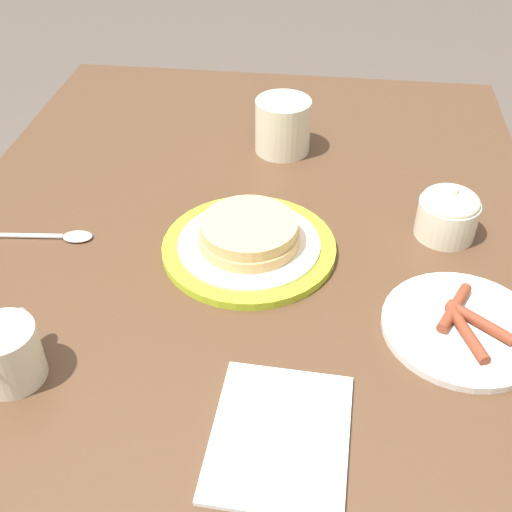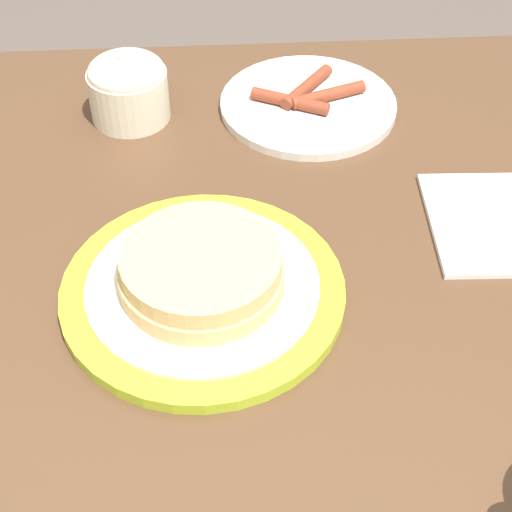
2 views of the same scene
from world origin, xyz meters
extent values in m
cube|color=#4C3321|center=(0.00, 0.00, 0.74)|extent=(1.12, 0.88, 0.03)
cube|color=#4C3321|center=(-0.50, -0.38, 0.36)|extent=(0.07, 0.07, 0.73)
cylinder|color=#AAC628|center=(-0.05, -0.02, 0.76)|extent=(0.24, 0.24, 0.01)
cylinder|color=beige|center=(-0.05, -0.02, 0.77)|extent=(0.20, 0.20, 0.00)
cylinder|color=tan|center=(-0.05, -0.02, 0.78)|extent=(0.14, 0.14, 0.02)
cylinder|color=tan|center=(-0.05, -0.02, 0.80)|extent=(0.13, 0.13, 0.02)
cylinder|color=silver|center=(-0.17, -0.29, 0.76)|extent=(0.20, 0.20, 0.01)
cylinder|color=brown|center=(-0.19, -0.29, 0.78)|extent=(0.09, 0.04, 0.01)
cylinder|color=brown|center=(-0.15, -0.28, 0.78)|extent=(0.09, 0.05, 0.01)
cylinder|color=brown|center=(-0.17, -0.31, 0.78)|extent=(0.07, 0.08, 0.01)
cylinder|color=beige|center=(0.03, -0.29, 0.79)|extent=(0.09, 0.09, 0.05)
ellipsoid|color=beige|center=(0.03, -0.29, 0.82)|extent=(0.08, 0.08, 0.03)
sphere|color=beige|center=(0.03, -0.29, 0.83)|extent=(0.02, 0.02, 0.02)
camera|label=1|loc=(-0.74, -0.11, 1.32)|focal=45.00mm
camera|label=2|loc=(-0.06, 0.44, 1.25)|focal=55.00mm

